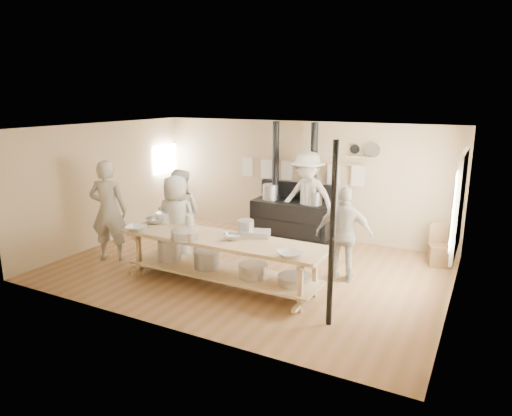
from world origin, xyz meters
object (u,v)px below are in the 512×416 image
Objects in this scene: prep_table at (221,256)px; cook_center at (177,220)px; cook_far_left at (109,211)px; cook_right at (344,235)px; roasting_pan at (256,234)px; stove at (292,216)px; cook_left at (180,215)px; chair at (439,253)px; cook_by_window at (307,198)px.

cook_center is (-1.28, 0.49, 0.34)m from prep_table.
prep_table is at bearing 154.36° from cook_far_left.
cook_right is 3.55× the size of roasting_pan.
stove is 1.51× the size of cook_center.
cook_left reaches higher than cook_center.
stove reaches higher than cook_right.
cook_right is 2.19m from chair.
roasting_pan is at bearing 22.35° from cook_right.
cook_left is 2.27× the size of chair.
prep_table is at bearing -145.59° from roasting_pan.
prep_table is at bearing -90.04° from stove.
cook_center is at bearing 174.95° from roasting_pan.
cook_center is (0.09, -0.21, -0.04)m from cook_left.
stove is 1.30× the size of cook_by_window.
cook_by_window is at bearing 81.70° from prep_table.
cook_by_window is at bearing -135.66° from cook_center.
cook_far_left is (-2.61, -2.93, 0.47)m from stove.
cook_center is at bearing 94.24° from cook_left.
cook_by_window reaches higher than cook_center.
cook_center is 5.01m from chair.
cook_by_window is at bearing -147.82° from cook_left.
cook_left is at bearing -170.82° from chair.
cook_left is at bearing -120.49° from stove.
cook_center is 1.77m from roasting_pan.
cook_far_left is 1.14× the size of cook_center.
stove is at bearing -138.75° from cook_left.
chair is (4.52, 2.05, -0.67)m from cook_left.
cook_by_window reaches higher than cook_left.
cook_center is 1.04× the size of cook_right.
cook_left is 5.01m from chair.
cook_right is at bearing -43.35° from cook_by_window.
cook_right is 2.10× the size of chair.
cook_by_window is 4.26× the size of roasting_pan.
stove is 2.76m from roasting_pan.
cook_far_left is at bearing -129.42° from cook_by_window.
cook_right is (3.04, 0.68, -0.03)m from cook_center.
stove is 3.95m from cook_far_left.
cook_far_left is (-2.60, 0.09, 0.47)m from prep_table.
stove is 1.32× the size of cook_far_left.
cook_right reaches higher than roasting_pan.
cook_by_window is (0.42, 2.85, 0.48)m from prep_table.
cook_by_window reaches higher than prep_table.
cook_right is at bearing -177.36° from cook_center.
cook_right is 0.83× the size of cook_by_window.
cook_far_left is at bearing -175.55° from roasting_pan.
roasting_pan is at bearing 34.41° from prep_table.
cook_by_window is (3.02, 2.76, 0.01)m from cook_far_left.
cook_far_left is 1.18× the size of cook_right.
roasting_pan is (0.48, 0.33, 0.38)m from prep_table.
roasting_pan is (3.09, 0.24, -0.09)m from cook_far_left.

